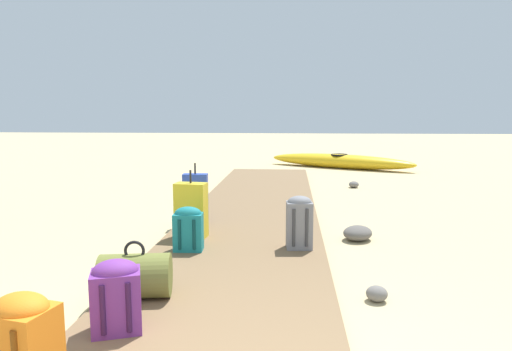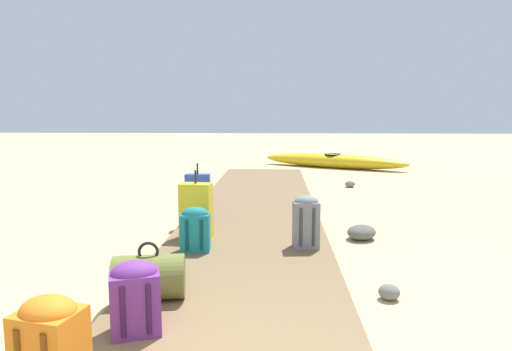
{
  "view_description": "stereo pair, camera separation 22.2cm",
  "coord_description": "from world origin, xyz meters",
  "px_view_note": "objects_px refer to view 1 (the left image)",
  "views": [
    {
      "loc": [
        0.57,
        -1.46,
        1.54
      ],
      "look_at": [
        0.0,
        5.7,
        0.55
      ],
      "focal_mm": 31.7,
      "sensor_mm": 36.0,
      "label": 1
    },
    {
      "loc": [
        0.34,
        -1.48,
        1.54
      ],
      "look_at": [
        0.0,
        5.7,
        0.55
      ],
      "focal_mm": 31.7,
      "sensor_mm": 36.0,
      "label": 2
    }
  ],
  "objects_px": {
    "duffel_bag_olive": "(135,276)",
    "backpack_orange": "(23,342)",
    "suitcase_blue": "(196,197)",
    "suitcase_yellow": "(191,210)",
    "kayak": "(339,161)",
    "backpack_purple": "(116,294)",
    "backpack_teal": "(188,228)",
    "backpack_grey": "(299,221)"
  },
  "relations": [
    {
      "from": "kayak",
      "to": "backpack_orange",
      "type": "bearing_deg",
      "value": -104.15
    },
    {
      "from": "suitcase_yellow",
      "to": "backpack_purple",
      "type": "height_order",
      "value": "suitcase_yellow"
    },
    {
      "from": "duffel_bag_olive",
      "to": "suitcase_blue",
      "type": "height_order",
      "value": "suitcase_blue"
    },
    {
      "from": "kayak",
      "to": "backpack_grey",
      "type": "bearing_deg",
      "value": -98.87
    },
    {
      "from": "suitcase_yellow",
      "to": "backpack_orange",
      "type": "xyz_separation_m",
      "value": [
        -0.2,
        -3.06,
        -0.04
      ]
    },
    {
      "from": "backpack_orange",
      "to": "kayak",
      "type": "height_order",
      "value": "backpack_orange"
    },
    {
      "from": "suitcase_blue",
      "to": "backpack_grey",
      "type": "bearing_deg",
      "value": -40.08
    },
    {
      "from": "duffel_bag_olive",
      "to": "backpack_teal",
      "type": "distance_m",
      "value": 1.27
    },
    {
      "from": "backpack_grey",
      "to": "backpack_purple",
      "type": "distance_m",
      "value": 2.36
    },
    {
      "from": "backpack_purple",
      "to": "kayak",
      "type": "distance_m",
      "value": 10.42
    },
    {
      "from": "duffel_bag_olive",
      "to": "backpack_purple",
      "type": "bearing_deg",
      "value": -82.99
    },
    {
      "from": "kayak",
      "to": "suitcase_yellow",
      "type": "bearing_deg",
      "value": -108.07
    },
    {
      "from": "suitcase_yellow",
      "to": "backpack_teal",
      "type": "distance_m",
      "value": 0.53
    },
    {
      "from": "suitcase_blue",
      "to": "backpack_teal",
      "type": "relative_size",
      "value": 1.67
    },
    {
      "from": "duffel_bag_olive",
      "to": "suitcase_blue",
      "type": "relative_size",
      "value": 0.76
    },
    {
      "from": "backpack_teal",
      "to": "kayak",
      "type": "distance_m",
      "value": 8.64
    },
    {
      "from": "backpack_purple",
      "to": "backpack_teal",
      "type": "bearing_deg",
      "value": 87.85
    },
    {
      "from": "suitcase_blue",
      "to": "backpack_orange",
      "type": "bearing_deg",
      "value": -91.08
    },
    {
      "from": "suitcase_blue",
      "to": "kayak",
      "type": "bearing_deg",
      "value": 69.07
    },
    {
      "from": "backpack_grey",
      "to": "suitcase_yellow",
      "type": "bearing_deg",
      "value": 164.61
    },
    {
      "from": "backpack_grey",
      "to": "kayak",
      "type": "relative_size",
      "value": 0.14
    },
    {
      "from": "duffel_bag_olive",
      "to": "suitcase_yellow",
      "type": "relative_size",
      "value": 0.75
    },
    {
      "from": "backpack_teal",
      "to": "backpack_orange",
      "type": "height_order",
      "value": "backpack_orange"
    },
    {
      "from": "backpack_grey",
      "to": "backpack_teal",
      "type": "bearing_deg",
      "value": -171.68
    },
    {
      "from": "backpack_orange",
      "to": "suitcase_yellow",
      "type": "bearing_deg",
      "value": 86.35
    },
    {
      "from": "backpack_teal",
      "to": "kayak",
      "type": "relative_size",
      "value": 0.12
    },
    {
      "from": "suitcase_blue",
      "to": "kayak",
      "type": "xyz_separation_m",
      "value": [
        2.65,
        6.94,
        -0.21
      ]
    },
    {
      "from": "backpack_grey",
      "to": "kayak",
      "type": "xyz_separation_m",
      "value": [
        1.27,
        8.11,
        -0.18
      ]
    },
    {
      "from": "suitcase_yellow",
      "to": "backpack_teal",
      "type": "bearing_deg",
      "value": -80.91
    },
    {
      "from": "backpack_purple",
      "to": "backpack_orange",
      "type": "distance_m",
      "value": 0.74
    },
    {
      "from": "duffel_bag_olive",
      "to": "backpack_purple",
      "type": "distance_m",
      "value": 0.57
    },
    {
      "from": "suitcase_blue",
      "to": "backpack_orange",
      "type": "xyz_separation_m",
      "value": [
        -0.07,
        -3.88,
        -0.04
      ]
    },
    {
      "from": "duffel_bag_olive",
      "to": "backpack_orange",
      "type": "xyz_separation_m",
      "value": [
        -0.14,
        -1.28,
        0.11
      ]
    },
    {
      "from": "duffel_bag_olive",
      "to": "backpack_orange",
      "type": "bearing_deg",
      "value": -96.28
    },
    {
      "from": "backpack_grey",
      "to": "suitcase_blue",
      "type": "bearing_deg",
      "value": 139.92
    },
    {
      "from": "backpack_teal",
      "to": "kayak",
      "type": "xyz_separation_m",
      "value": [
        2.45,
        8.28,
        -0.13
      ]
    },
    {
      "from": "duffel_bag_olive",
      "to": "suitcase_yellow",
      "type": "xyz_separation_m",
      "value": [
        0.05,
        1.78,
        0.15
      ]
    },
    {
      "from": "backpack_orange",
      "to": "duffel_bag_olive",
      "type": "bearing_deg",
      "value": 83.72
    },
    {
      "from": "duffel_bag_olive",
      "to": "backpack_grey",
      "type": "relative_size",
      "value": 1.04
    },
    {
      "from": "backpack_purple",
      "to": "backpack_orange",
      "type": "bearing_deg",
      "value": -106.4
    },
    {
      "from": "suitcase_blue",
      "to": "backpack_purple",
      "type": "height_order",
      "value": "suitcase_blue"
    },
    {
      "from": "duffel_bag_olive",
      "to": "backpack_purple",
      "type": "relative_size",
      "value": 1.22
    }
  ]
}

